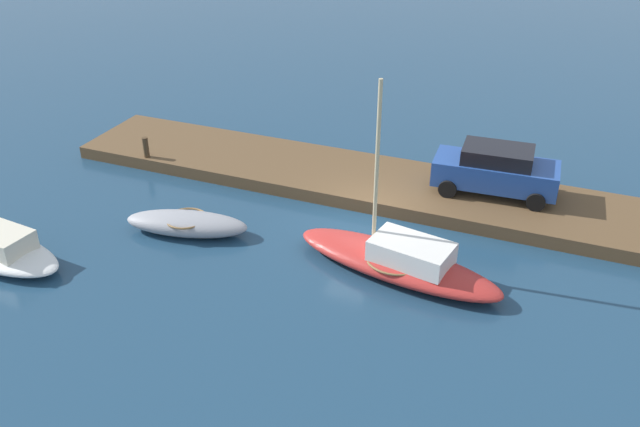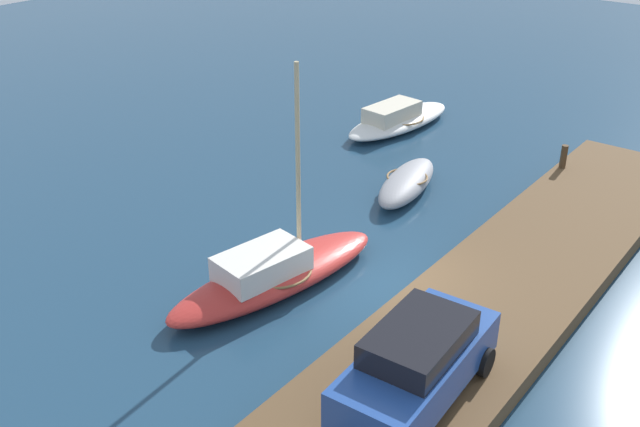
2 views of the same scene
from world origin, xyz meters
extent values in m
plane|color=navy|center=(0.00, 0.00, 0.00)|extent=(84.00, 84.00, 0.00)
cube|color=brown|center=(0.00, -2.50, 0.24)|extent=(25.20, 3.88, 0.49)
ellipsoid|color=#939399|center=(5.38, 2.91, 0.37)|extent=(4.32, 2.21, 0.73)
torus|color=olive|center=(5.38, 2.91, 0.57)|extent=(1.67, 1.67, 0.07)
ellipsoid|color=#B72D28|center=(-1.72, 2.54, 0.36)|extent=(6.87, 3.00, 0.72)
torus|color=olive|center=(-1.72, 2.54, 0.56)|extent=(2.24, 2.24, 0.07)
cube|color=silver|center=(-2.16, 2.62, 0.91)|extent=(2.55, 1.76, 0.66)
cylinder|color=#C6B284|center=(-0.92, 2.39, 3.26)|extent=(0.12, 0.12, 5.37)
cylinder|color=#47331E|center=(9.49, -0.81, 0.90)|extent=(0.22, 0.22, 0.82)
cube|color=#234793|center=(-3.66, -2.89, 1.25)|extent=(4.34, 1.94, 0.88)
cube|color=black|center=(-3.66, -2.89, 1.96)|extent=(2.46, 1.63, 0.54)
cylinder|color=black|center=(-2.23, -1.95, 0.81)|extent=(0.65, 0.26, 0.64)
cylinder|color=black|center=(-2.13, -3.66, 0.81)|extent=(0.65, 0.26, 0.64)
cylinder|color=black|center=(-5.20, -2.12, 0.81)|extent=(0.65, 0.26, 0.64)
cylinder|color=black|center=(-5.10, -3.82, 0.81)|extent=(0.65, 0.26, 0.64)
camera|label=1|loc=(-5.87, 18.95, 11.65)|focal=37.62mm
camera|label=2|loc=(-13.96, -8.45, 10.66)|focal=41.11mm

